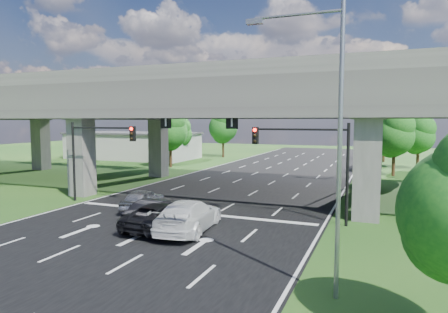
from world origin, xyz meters
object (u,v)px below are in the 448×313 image
Objects in this scene: signal_left at (96,147)px; car_white at (189,216)px; streetlight_near at (328,129)px; streetlight_far at (365,123)px; streetlight_beyond at (370,123)px; car_dark at (157,211)px; car_silver at (143,200)px; car_trailing at (161,216)px; signal_right at (310,153)px.

signal_left is 11.25m from car_white.
streetlight_near reaches higher than signal_left.
streetlight_far is 26.22m from car_white.
streetlight_beyond is 41.54m from car_white.
car_dark is 0.77× the size of car_white.
streetlight_far is 2.32× the size of car_silver.
streetlight_far is 26.97m from car_trailing.
car_silver is 6.26m from car_white.
signal_left is 1.39× the size of car_silver.
car_trailing is at bearing -148.71° from signal_right.
streetlight_far reaches higher than car_silver.
signal_left is at bearing -116.43° from streetlight_beyond.
car_trailing is (8.15, -4.56, -3.42)m from signal_left.
car_silver is (-13.32, -21.00, -5.08)m from streetlight_far.
car_white is (-8.09, -24.44, -4.96)m from streetlight_far.
streetlight_far is 25.38m from car_silver.
streetlight_beyond is at bearing 90.00° from streetlight_far.
signal_right is 10.33m from streetlight_near.
streetlight_near is (2.27, -9.94, 1.66)m from signal_right.
signal_left is 1.01× the size of car_white.
streetlight_near is 2.20× the size of car_dark.
streetlight_near is (17.92, -9.94, 1.66)m from signal_left.
signal_right reaches higher than car_trailing.
car_trailing is (3.55, -3.61, -0.00)m from car_silver.
streetlight_beyond is at bearing -107.69° from car_white.
streetlight_near is at bearing -29.02° from signal_left.
streetlight_beyond reaches higher than car_silver.
signal_right is at bearing 0.00° from signal_left.
streetlight_near is 13.27m from car_dark.
car_dark is 2.56m from car_white.
car_silver is at bearing -11.58° from signal_left.
car_trailing is (-9.77, -40.61, -5.08)m from streetlight_beyond.
car_dark is (-8.29, -3.70, -3.41)m from signal_right.
car_white is (-8.09, -40.44, -4.96)m from streetlight_beyond.
streetlight_beyond is 1.89× the size of car_trailing.
car_white is at bearing -108.32° from streetlight_far.
signal_left is 5.81m from car_silver.
car_white reaches higher than car_dark.
streetlight_near is 12.26m from car_trailing.
streetlight_near is at bearing -90.00° from streetlight_beyond.
streetlight_near is 30.00m from streetlight_far.
streetlight_far reaches higher than car_trailing.
signal_right is 1.13× the size of car_trailing.
car_dark is at bearing -113.96° from streetlight_far.
signal_right and signal_left have the same top height.
car_silver is (-11.05, -0.94, -3.42)m from signal_right.
streetlight_near is at bearing -90.00° from streetlight_far.
streetlight_near is 1.68× the size of car_white.
streetlight_beyond is at bearing -104.18° from car_dark.
streetlight_beyond is (0.00, 16.00, 0.00)m from streetlight_far.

